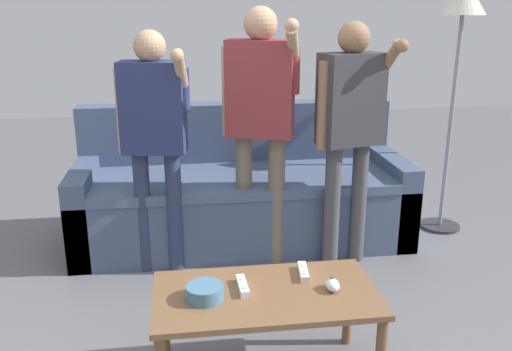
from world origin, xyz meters
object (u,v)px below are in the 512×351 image
snack_bowl (205,292)px  player_left (154,126)px  game_remote_nunchuk (332,285)px  couch (241,194)px  game_remote_wand_far (243,286)px  player_center (260,108)px  player_right (350,118)px  game_remote_wand_near (303,272)px  coffee_table (266,305)px  floor_lamp (461,23)px

snack_bowl → player_left: player_left is taller
game_remote_nunchuk → player_left: player_left is taller
couch → snack_bowl: (-0.32, -1.57, 0.15)m
game_remote_wand_far → couch: bearing=83.8°
player_center → player_right: (0.51, -0.10, -0.05)m
snack_bowl → game_remote_wand_near: (0.43, 0.14, -0.01)m
couch → coffee_table: bearing=-92.7°
floor_lamp → player_left: size_ratio=1.20×
player_right → floor_lamp: bearing=27.4°
floor_lamp → game_remote_wand_far: (-1.61, -1.45, -0.99)m
floor_lamp → player_left: floor_lamp is taller
game_remote_nunchuk → game_remote_wand_far: game_remote_nunchuk is taller
player_left → game_remote_nunchuk: bearing=-56.6°
game_remote_nunchuk → floor_lamp: bearing=50.6°
player_center → game_remote_wand_far: size_ratio=9.67×
snack_bowl → floor_lamp: floor_lamp is taller
player_left → player_right: (1.12, -0.06, 0.03)m
coffee_table → floor_lamp: bearing=44.6°
player_left → player_center: (0.61, 0.05, 0.08)m
game_remote_nunchuk → floor_lamp: size_ratio=0.05×
couch → snack_bowl: 1.61m
coffee_table → game_remote_wand_far: (-0.09, 0.04, 0.07)m
snack_bowl → floor_lamp: 2.52m
couch → player_center: (0.07, -0.40, 0.67)m
snack_bowl → game_remote_wand_far: bearing=19.5°
coffee_table → player_center: 1.31m
player_right → snack_bowl: bearing=-130.4°
coffee_table → player_right: size_ratio=0.63×
floor_lamp → player_center: (-1.37, -0.34, -0.46)m
player_left → game_remote_wand_far: bearing=-70.6°
snack_bowl → player_right: player_right is taller
game_remote_wand_near → game_remote_nunchuk: bearing=-57.9°
couch → player_center: 0.78m
game_remote_wand_far → player_right: bearing=53.5°
coffee_table → snack_bowl: snack_bowl is taller
game_remote_nunchuk → player_right: size_ratio=0.06×
floor_lamp → player_left: 2.09m
coffee_table → player_left: (-0.47, 1.10, 0.53)m
coffee_table → player_right: (0.66, 1.05, 0.56)m
couch → floor_lamp: (1.44, -0.06, 1.13)m
couch → player_right: size_ratio=1.50×
game_remote_nunchuk → game_remote_wand_near: size_ratio=0.56×
couch → player_center: size_ratio=1.42×
floor_lamp → player_left: (-1.98, -0.39, -0.54)m
floor_lamp → game_remote_wand_near: floor_lamp is taller
player_left → snack_bowl: bearing=-79.0°
player_left → player_right: 1.12m
couch → game_remote_wand_far: (-0.16, -1.52, 0.13)m
couch → player_right: bearing=-41.0°
coffee_table → player_center: bearing=82.8°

